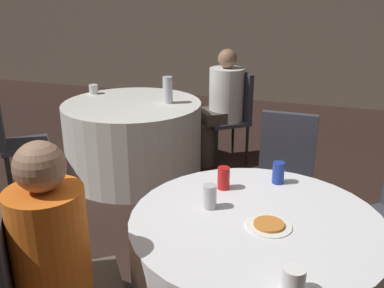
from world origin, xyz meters
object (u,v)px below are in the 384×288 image
Objects in this scene: soda_can_silver at (210,197)px; bottle_far at (168,90)px; chair_far_southwest at (12,134)px; soda_can_blue at (278,173)px; chair_far_northeast at (234,109)px; soda_can_red at (224,178)px; table_far at (134,139)px; person_orange_shirt at (73,277)px; table_near at (253,283)px; chair_near_north at (284,169)px; person_white_shirt at (220,107)px; pizza_plate_near at (269,225)px.

bottle_far is (-0.95, 1.80, 0.06)m from soda_can_silver.
soda_can_blue is (2.35, -0.59, 0.23)m from chair_far_southwest.
chair_far_northeast reaches higher than soda_can_red.
soda_can_silver reaches higher than table_far.
soda_can_red is at bearing 113.03° from person_orange_shirt.
soda_can_blue is (0.72, -1.98, 0.23)m from chair_far_northeast.
table_near is 1.28× the size of chair_far_northeast.
chair_far_northeast is at bearing -63.10° from chair_near_north.
table_near is 0.88m from person_orange_shirt.
person_white_shirt reaches higher than soda_can_silver.
table_near is at bearing -48.52° from soda_can_red.
chair_far_southwest is at bearing -170.72° from person_orange_shirt.
chair_far_northeast is 0.80× the size of person_white_shirt.
person_white_shirt reaches higher than chair_near_north.
person_white_shirt is at bearing 110.30° from pizza_plate_near.
chair_near_north is (1.52, -0.72, 0.20)m from table_far.
pizza_plate_near is (0.87, -2.35, 0.13)m from person_white_shirt.
pizza_plate_near is at bearing -37.18° from table_near.
chair_far_southwest reaches higher than soda_can_silver.
person_white_shirt is 9.66× the size of soda_can_red.
person_white_shirt is at bearing -57.15° from chair_near_north.
table_near is 2.54m from chair_far_southwest.
soda_can_silver is at bearing 164.89° from pizza_plate_near.
chair_near_north is 2.32m from chair_far_southwest.
soda_can_blue reaches higher than table_near.
chair_far_southwest is 4.48× the size of pizza_plate_near.
person_orange_shirt is 10.00× the size of soda_can_silver.
bottle_far reaches higher than soda_can_red.
chair_far_northeast is (1.63, 1.38, 0.00)m from chair_far_southwest.
table_near is 1.04m from chair_near_north.
soda_can_blue is (-0.03, 0.48, 0.05)m from pizza_plate_near.
bottle_far is at bearing 99.47° from chair_far_northeast.
soda_can_silver is at bearing -124.92° from soda_can_blue.
chair_far_northeast is (-0.69, 1.39, 0.00)m from chair_near_north.
chair_far_northeast reaches higher than pizza_plate_near.
person_white_shirt is 2.35m from soda_can_silver.
pizza_plate_near is (0.06, -0.05, 0.37)m from table_near.
table_far is 10.70× the size of soda_can_blue.
chair_far_southwest is at bearing 91.39° from chair_far_northeast.
bottle_far reaches higher than pizza_plate_near.
chair_near_north is 7.71× the size of soda_can_blue.
chair_far_northeast is at bearing 48.38° from bottle_far.
person_white_shirt is 4.74× the size of bottle_far.
pizza_plate_near is at bearing -56.43° from bottle_far.
chair_far_northeast is 7.71× the size of soda_can_blue.
chair_far_northeast reaches higher than table_far.
table_near is 2.30m from table_far.
person_orange_shirt reaches higher than soda_can_red.
chair_far_southwest is at bearing 156.09° from table_near.
chair_far_northeast is at bearing 105.79° from table_near.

